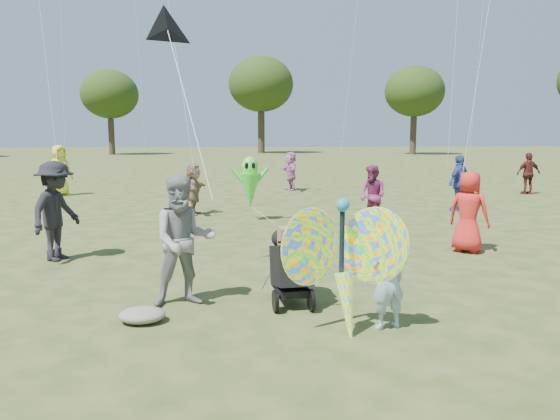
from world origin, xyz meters
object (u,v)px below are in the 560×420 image
object	(u,v)px
adult_man	(184,241)
crowd_b	(56,211)
crowd_c	(459,183)
crowd_j	(291,171)
crowd_a	(469,212)
crowd_e	(373,196)
alien_kite	(250,185)
crowd_d	(194,189)
jogging_stroller	(291,260)
crowd_g	(60,170)
butterfly_kite	(344,265)
child_girl	(388,279)
crowd_h	(528,173)

from	to	relation	value
adult_man	crowd_b	size ratio (longest dim) A/B	0.98
crowd_c	crowd_j	xyz separation A→B (m)	(-4.50, 6.28, -0.06)
adult_man	crowd_a	bearing A→B (deg)	16.36
crowd_e	crowd_j	world-z (taller)	crowd_j
crowd_a	alien_kite	distance (m)	5.99
crowd_d	jogging_stroller	size ratio (longest dim) A/B	1.36
crowd_b	crowd_g	bearing A→B (deg)	36.46
crowd_e	crowd_g	distance (m)	12.61
jogging_stroller	crowd_j	bearing A→B (deg)	77.86
crowd_a	crowd_b	distance (m)	7.92
adult_man	crowd_c	size ratio (longest dim) A/B	1.06
jogging_stroller	alien_kite	xyz separation A→B (m)	(-0.37, 7.21, 0.36)
crowd_g	butterfly_kite	size ratio (longest dim) A/B	1.05
child_girl	crowd_e	distance (m)	7.42
crowd_d	crowd_h	xyz separation A→B (m)	(12.43, 4.25, 0.06)
child_girl	crowd_b	xyz separation A→B (m)	(-5.15, 4.02, 0.31)
crowd_a	crowd_e	size ratio (longest dim) A/B	1.05
crowd_h	crowd_c	bearing A→B (deg)	38.60
crowd_h	crowd_b	bearing A→B (deg)	29.83
child_girl	crowd_g	distance (m)	17.06
crowd_c	crowd_d	distance (m)	7.97
crowd_a	crowd_j	world-z (taller)	crowd_a
crowd_h	crowd_g	bearing A→B (deg)	-7.42
crowd_c	alien_kite	distance (m)	6.52
alien_kite	crowd_a	bearing A→B (deg)	-45.17
child_girl	butterfly_kite	world-z (taller)	butterfly_kite
crowd_h	jogging_stroller	xyz separation A→B (m)	(-10.46, -12.70, -0.19)
adult_man	crowd_d	world-z (taller)	adult_man
adult_man	crowd_c	world-z (taller)	adult_man
child_girl	crowd_g	size ratio (longest dim) A/B	0.64
crowd_d	crowd_j	size ratio (longest dim) A/B	0.94
crowd_e	adult_man	bearing A→B (deg)	-67.20
crowd_c	crowd_j	world-z (taller)	crowd_c
crowd_g	crowd_j	size ratio (longest dim) A/B	1.20
crowd_h	crowd_j	size ratio (longest dim) A/B	1.01
crowd_c	crowd_h	distance (m)	6.07
crowd_h	jogging_stroller	size ratio (longest dim) A/B	1.47
alien_kite	crowd_h	bearing A→B (deg)	26.88
crowd_d	alien_kite	size ratio (longest dim) A/B	0.85
crowd_b	butterfly_kite	bearing A→B (deg)	-112.22
child_girl	crowd_d	bearing A→B (deg)	-88.19
crowd_g	butterfly_kite	distance (m)	16.87
crowd_e	crowd_h	world-z (taller)	crowd_h
crowd_g	crowd_j	world-z (taller)	crowd_g
crowd_b	jogging_stroller	bearing A→B (deg)	-105.93
crowd_a	crowd_c	world-z (taller)	crowd_c
crowd_b	alien_kite	xyz separation A→B (m)	(3.70, 4.29, 0.04)
butterfly_kite	crowd_g	bearing A→B (deg)	117.78
crowd_h	jogging_stroller	bearing A→B (deg)	46.41
crowd_c	alien_kite	size ratio (longest dim) A/B	0.98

